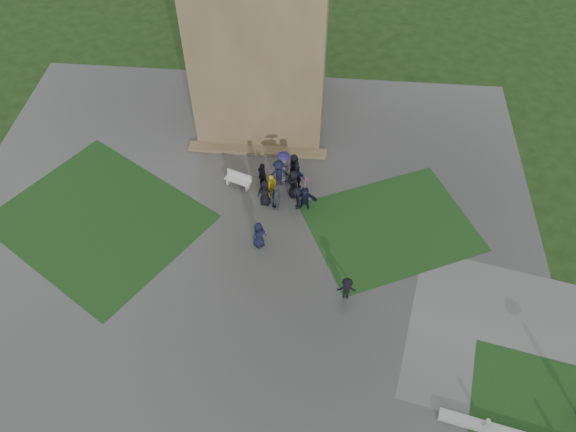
{
  "coord_description": "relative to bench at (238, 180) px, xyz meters",
  "views": [
    {
      "loc": [
        4.37,
        -15.98,
        25.22
      ],
      "look_at": [
        2.57,
        4.27,
        1.2
      ],
      "focal_mm": 35.0,
      "sensor_mm": 36.0,
      "label": 1
    }
  ],
  "objects": [
    {
      "name": "bench",
      "position": [
        0.0,
        0.0,
        0.0
      ],
      "size": [
        1.73,
        1.04,
        0.96
      ],
      "rotation": [
        0.0,
        0.0,
        -0.34
      ],
      "color": "beige",
      "rests_on": "plaza"
    },
    {
      "name": "plaza",
      "position": [
        0.76,
        -5.49,
        -0.5
      ],
      "size": [
        34.0,
        34.0,
        0.02
      ],
      "primitive_type": "cube",
      "color": "#353533",
      "rests_on": "ground"
    },
    {
      "name": "visitor_cluster",
      "position": [
        2.88,
        -0.53,
        0.54
      ],
      "size": [
        4.0,
        3.73,
        2.46
      ],
      "color": "black",
      "rests_on": "plaza"
    },
    {
      "name": "lawn_inset_right",
      "position": [
        9.26,
        -2.49,
        -0.49
      ],
      "size": [
        11.12,
        10.15,
        0.01
      ],
      "primitive_type": "cube",
      "rotation": [
        0.0,
        0.0,
        0.44
      ],
      "color": "black",
      "rests_on": "plaza"
    },
    {
      "name": "pedestrian_mid",
      "position": [
        1.82,
        -4.48,
        0.4
      ],
      "size": [
        1.05,
        1.04,
        1.79
      ],
      "primitive_type": "imported",
      "rotation": [
        0.0,
        0.0,
        0.75
      ],
      "color": "black",
      "rests_on": "plaza"
    },
    {
      "name": "lawn_inset_left",
      "position": [
        -7.74,
        -3.49,
        -0.49
      ],
      "size": [
        14.1,
        13.46,
        0.01
      ],
      "primitive_type": "cube",
      "rotation": [
        0.0,
        0.0,
        -0.56
      ],
      "color": "black",
      "rests_on": "plaza"
    },
    {
      "name": "pedestrian_near",
      "position": [
        6.74,
        -7.48,
        0.28
      ],
      "size": [
        1.01,
        0.55,
        1.54
      ],
      "primitive_type": "imported",
      "rotation": [
        0.0,
        0.0,
        3.18
      ],
      "color": "black",
      "rests_on": "plaza"
    },
    {
      "name": "tower_plinth",
      "position": [
        0.76,
        3.11,
        -0.38
      ],
      "size": [
        9.0,
        0.8,
        0.22
      ],
      "primitive_type": "cube",
      "color": "brown",
      "rests_on": "plaza"
    },
    {
      "name": "ground",
      "position": [
        0.76,
        -7.49,
        -0.51
      ],
      "size": [
        120.0,
        120.0,
        0.0
      ],
      "primitive_type": "plane",
      "color": "black"
    }
  ]
}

